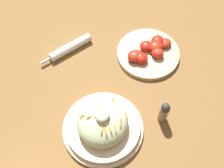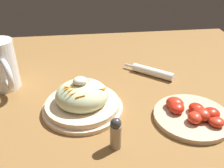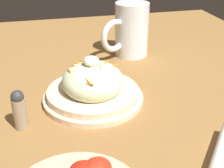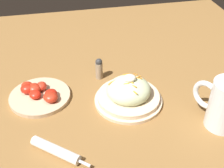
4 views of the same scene
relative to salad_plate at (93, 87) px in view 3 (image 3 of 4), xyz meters
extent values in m
plane|color=olive|center=(0.02, -0.08, -0.03)|extent=(1.43, 1.43, 0.00)
cylinder|color=beige|center=(0.00, 0.00, -0.03)|extent=(0.22, 0.22, 0.01)
cylinder|color=beige|center=(0.00, 0.00, -0.01)|extent=(0.20, 0.20, 0.02)
ellipsoid|color=beige|center=(0.00, 0.00, 0.02)|extent=(0.14, 0.14, 0.08)
cylinder|color=orange|center=(0.00, -0.01, 0.05)|extent=(0.02, 0.01, 0.01)
cylinder|color=orange|center=(-0.01, 0.03, 0.05)|extent=(0.01, 0.02, 0.01)
cylinder|color=orange|center=(0.00, 0.01, 0.05)|extent=(0.02, 0.01, 0.01)
cylinder|color=orange|center=(-0.03, -0.02, 0.05)|extent=(0.03, 0.02, 0.01)
cylinder|color=orange|center=(0.00, 0.05, 0.04)|extent=(0.01, 0.02, 0.00)
cylinder|color=orange|center=(0.00, -0.05, 0.04)|extent=(0.02, 0.01, 0.01)
cylinder|color=orange|center=(-0.03, -0.03, 0.05)|extent=(0.02, 0.02, 0.00)
cylinder|color=orange|center=(-0.02, -0.04, 0.05)|extent=(0.02, 0.01, 0.00)
cylinder|color=orange|center=(-0.01, -0.01, 0.05)|extent=(0.03, 0.01, 0.01)
cylinder|color=orange|center=(-0.04, -0.01, 0.05)|extent=(0.02, 0.01, 0.00)
cylinder|color=orange|center=(0.05, -0.02, 0.04)|extent=(0.02, 0.01, 0.01)
cylinder|color=orange|center=(0.06, -0.02, 0.04)|extent=(0.02, 0.02, 0.01)
cylinder|color=orange|center=(0.01, 0.02, 0.05)|extent=(0.02, 0.01, 0.00)
ellipsoid|color=white|center=(0.00, 0.00, 0.06)|extent=(0.04, 0.03, 0.02)
cylinder|color=white|center=(-0.25, 0.16, 0.04)|extent=(0.10, 0.10, 0.16)
cylinder|color=gold|center=(-0.25, 0.16, 0.02)|extent=(0.09, 0.09, 0.10)
cylinder|color=white|center=(-0.25, 0.16, 0.07)|extent=(0.09, 0.09, 0.01)
torus|color=white|center=(-0.21, 0.10, 0.04)|extent=(0.06, 0.09, 0.09)
cylinder|color=white|center=(0.25, 0.17, -0.02)|extent=(0.13, 0.12, 0.03)
cylinder|color=gray|center=(0.07, -0.15, 0.00)|extent=(0.03, 0.03, 0.06)
sphere|color=#333333|center=(0.07, -0.15, 0.04)|extent=(0.03, 0.03, 0.03)
camera|label=1|loc=(-0.29, -0.09, 0.71)|focal=45.70mm
camera|label=2|loc=(0.01, -0.58, 0.39)|focal=40.61mm
camera|label=3|loc=(0.60, -0.10, 0.32)|focal=49.80mm
camera|label=4|loc=(0.21, 0.72, 0.60)|focal=47.42mm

